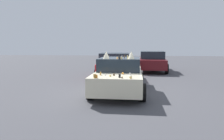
# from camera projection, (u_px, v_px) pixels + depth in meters

# --- Properties ---
(ground_plane) EXTENTS (60.00, 60.00, 0.00)m
(ground_plane) POSITION_uv_depth(u_px,v_px,m) (119.00, 92.00, 8.41)
(ground_plane) COLOR #47474C
(art_car_decorated) EXTENTS (4.33, 2.04, 1.68)m
(art_car_decorated) POSITION_uv_depth(u_px,v_px,m) (119.00, 75.00, 8.36)
(art_car_decorated) COLOR beige
(art_car_decorated) RESTS_ON ground
(parked_sedan_far_left) EXTENTS (4.63, 2.24, 1.45)m
(parked_sedan_far_left) POSITION_uv_depth(u_px,v_px,m) (115.00, 65.00, 12.42)
(parked_sedan_far_left) COLOR red
(parked_sedan_far_left) RESTS_ON ground
(parked_sedan_far_right) EXTENTS (4.46, 2.23, 1.47)m
(parked_sedan_far_right) POSITION_uv_depth(u_px,v_px,m) (152.00, 61.00, 15.16)
(parked_sedan_far_right) COLOR #5B1419
(parked_sedan_far_right) RESTS_ON ground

